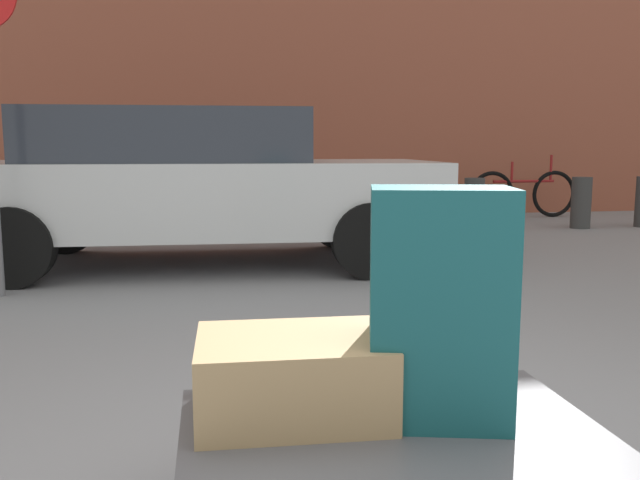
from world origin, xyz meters
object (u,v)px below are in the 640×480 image
object	(u,v)px
suitcase_tan_front_left	(293,376)
parked_car	(194,183)
suitcase_teal_rear_left	(439,305)
bicycle_leaning	(523,194)
bollard_kerb_mid	(581,203)
bollard_kerb_near	(474,204)
luggage_cart	(392,453)

from	to	relation	value
suitcase_tan_front_left	parked_car	size ratio (longest dim) A/B	0.12
suitcase_teal_rear_left	suitcase_tan_front_left	xyz separation A→B (m)	(-0.40, 0.09, -0.21)
suitcase_teal_rear_left	parked_car	distance (m)	4.59
bicycle_leaning	bollard_kerb_mid	size ratio (longest dim) A/B	2.56
parked_car	bollard_kerb_mid	world-z (taller)	parked_car
bicycle_leaning	bollard_kerb_mid	world-z (taller)	bicycle_leaning
suitcase_teal_rear_left	bollard_kerb_mid	bearing A→B (deg)	69.67
bollard_kerb_mid	suitcase_teal_rear_left	bearing A→B (deg)	-123.59
suitcase_tan_front_left	bollard_kerb_near	bearing A→B (deg)	65.07
parked_car	suitcase_tan_front_left	bearing A→B (deg)	-85.34
suitcase_teal_rear_left	bicycle_leaning	xyz separation A→B (m)	(4.14, 7.83, -0.29)
suitcase_teal_rear_left	suitcase_tan_front_left	distance (m)	0.46
luggage_cart	bollard_kerb_mid	bearing A→B (deg)	55.73
suitcase_teal_rear_left	parked_car	xyz separation A→B (m)	(-0.76, 4.52, 0.09)
bollard_kerb_mid	bicycle_leaning	bearing A→B (deg)	96.66
suitcase_tan_front_left	bicycle_leaning	world-z (taller)	bicycle_leaning
bollard_kerb_near	bollard_kerb_mid	bearing A→B (deg)	0.00
suitcase_tan_front_left	bollard_kerb_mid	size ratio (longest dim) A/B	0.78
luggage_cart	suitcase_teal_rear_left	bearing A→B (deg)	18.10
suitcase_tan_front_left	bollard_kerb_near	world-z (taller)	bollard_kerb_near
luggage_cart	suitcase_teal_rear_left	size ratio (longest dim) A/B	1.76
parked_car	bollard_kerb_near	size ratio (longest dim) A/B	6.35
luggage_cart	parked_car	distance (m)	4.64
parked_car	bicycle_leaning	xyz separation A→B (m)	(4.90, 3.30, -0.39)
parked_car	luggage_cart	bearing A→B (deg)	-82.31
luggage_cart	suitcase_tan_front_left	world-z (taller)	suitcase_tan_front_left
luggage_cart	parked_car	world-z (taller)	parked_car
luggage_cart	bicycle_leaning	distance (m)	8.96
parked_car	bollard_kerb_near	bearing A→B (deg)	28.79
parked_car	bollard_kerb_mid	size ratio (longest dim) A/B	6.35
suitcase_teal_rear_left	suitcase_tan_front_left	size ratio (longest dim) A/B	1.21
suitcase_tan_front_left	bollard_kerb_mid	world-z (taller)	bollard_kerb_mid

